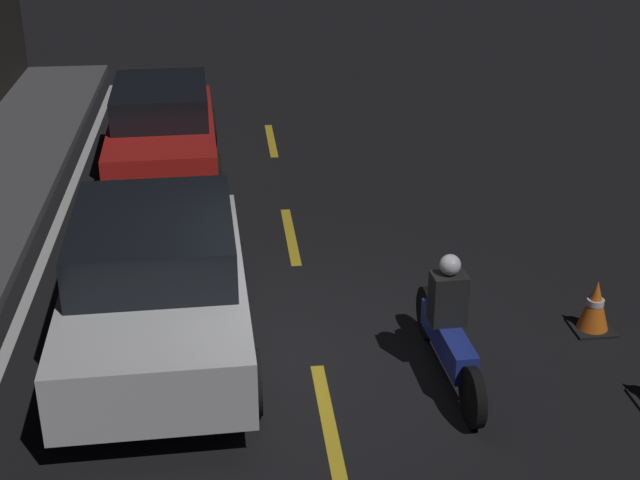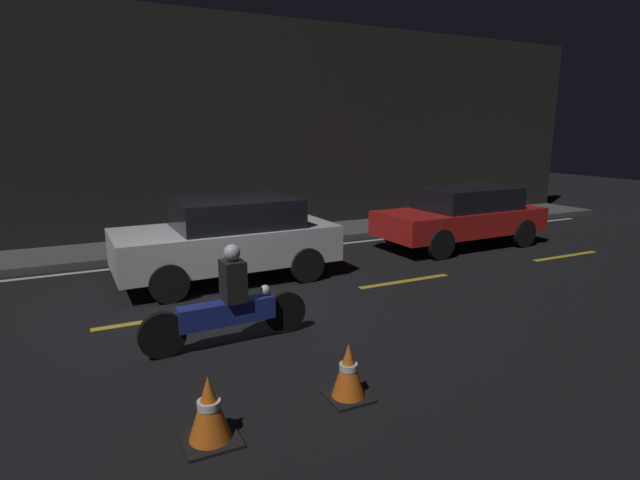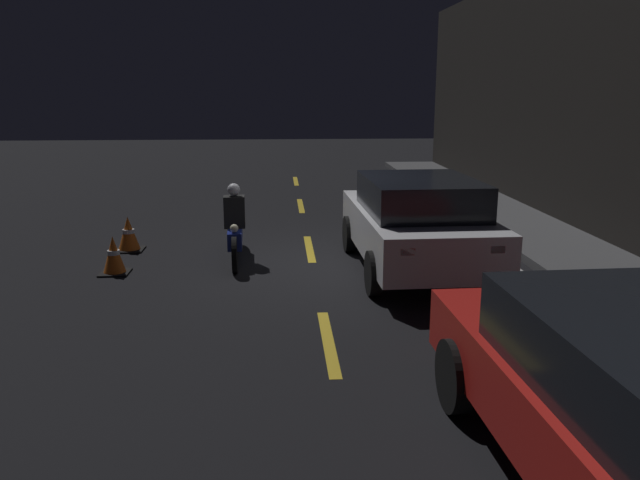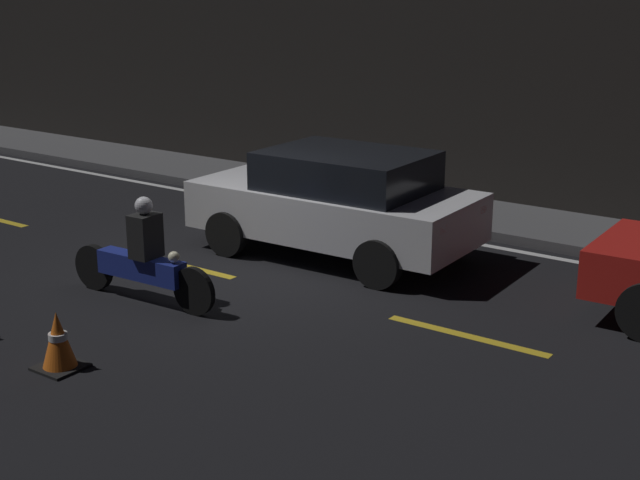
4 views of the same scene
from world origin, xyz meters
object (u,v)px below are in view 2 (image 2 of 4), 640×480
Objects in this scene: sedan_white at (229,237)px; motorcycle at (227,305)px; traffic_cone_near at (209,410)px; traffic_cone_mid at (348,371)px; taxi_red at (462,215)px.

sedan_white is 1.81× the size of motorcycle.
traffic_cone_near is 1.52m from traffic_cone_mid.
traffic_cone_near is (-0.75, -2.03, -0.24)m from motorcycle.
motorcycle is 2.08m from traffic_cone_mid.
sedan_white reaches higher than motorcycle.
sedan_white is 0.96× the size of taxi_red.
taxi_red is 1.88× the size of motorcycle.
traffic_cone_mid is (-0.12, -4.94, -0.52)m from sedan_white.
sedan_white is 3.16m from motorcycle.
taxi_red reaches higher than traffic_cone_mid.
sedan_white is 6.01m from taxi_red.
traffic_cone_near is at bearing 32.92° from taxi_red.
traffic_cone_near is (-7.65, -5.29, -0.47)m from taxi_red.
taxi_red is (6.01, 0.23, -0.04)m from sedan_white.
taxi_red reaches higher than traffic_cone_near.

